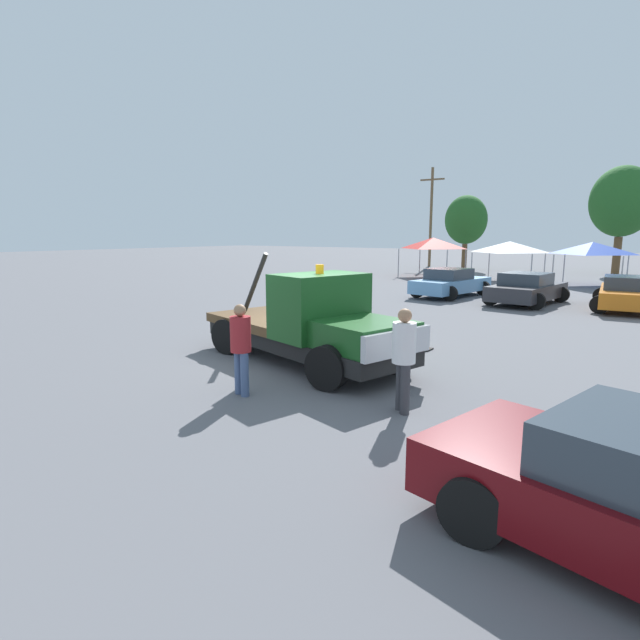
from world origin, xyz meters
TOP-DOWN VIEW (x-y plane):
  - ground_plane at (0.00, 0.00)m, footprint 160.00×160.00m
  - tow_truck at (0.34, -0.09)m, footprint 6.11×3.32m
  - person_near_truck at (3.38, -1.64)m, footprint 0.39×0.39m
  - person_at_hood at (0.54, -2.56)m, footprint 0.38×0.38m
  - parked_car_skyblue at (-1.74, 13.78)m, footprint 2.87×4.80m
  - parked_car_charcoal at (1.83, 13.19)m, footprint 2.87×4.61m
  - parked_car_orange at (5.41, 13.74)m, footprint 2.67×4.79m
  - canopy_tent_red at (-6.84, 23.59)m, footprint 3.51×3.51m
  - canopy_tent_white at (-1.80, 23.82)m, footprint 3.62×3.62m
  - canopy_tent_blue at (2.91, 23.23)m, footprint 3.44×3.44m
  - tree_left at (3.25, 33.48)m, footprint 4.33×4.33m
  - tree_center at (-7.37, 31.36)m, footprint 3.35×3.35m
  - traffic_cone at (1.78, 2.81)m, footprint 0.40×0.40m
  - utility_pole at (-11.33, 33.51)m, footprint 2.20×0.24m

SIDE VIEW (x-z plane):
  - ground_plane at x=0.00m, z-range 0.00..0.00m
  - traffic_cone at x=1.78m, z-range -0.02..0.53m
  - parked_car_skyblue at x=-1.74m, z-range -0.02..1.32m
  - parked_car_orange at x=5.41m, z-range -0.02..1.32m
  - parked_car_charcoal at x=1.83m, z-range -0.02..1.32m
  - tow_truck at x=0.34m, z-range -0.35..2.17m
  - person_at_hood at x=0.54m, z-range 0.13..1.84m
  - person_near_truck at x=3.38m, z-range 0.14..1.90m
  - canopy_tent_white at x=-1.80m, z-range 0.88..3.34m
  - canopy_tent_blue at x=2.91m, z-range 0.89..3.37m
  - canopy_tent_red at x=-6.84m, z-range 0.96..3.63m
  - tree_center at x=-7.37m, z-range 1.02..7.00m
  - utility_pole at x=-11.33m, z-range 0.26..8.90m
  - tree_left at x=3.25m, z-range 1.32..9.05m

